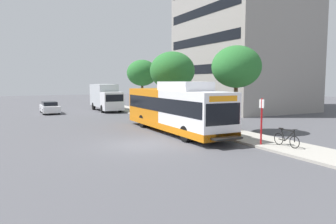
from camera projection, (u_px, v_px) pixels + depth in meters
The scene contains 11 objects.
ground_plane at pixel (102, 127), 25.48m from camera, with size 120.00×120.00×0.00m, color #4C4C51.
sidewalk_curb at pixel (189, 124), 26.86m from camera, with size 3.00×56.00×0.14m, color #A8A399.
transit_bus at pixel (175, 109), 22.76m from camera, with size 2.58×12.25×3.65m.
bus_stop_sign_pole at pixel (262, 118), 17.75m from camera, with size 0.10×0.36×2.60m.
bicycle_parked at pixel (286, 139), 17.28m from camera, with size 0.52×1.76×1.02m.
street_tree_near_stop at pixel (236, 67), 22.54m from camera, with size 3.51×3.51×6.05m.
street_tree_mid_block at pixel (172, 71), 31.00m from camera, with size 4.37×4.37×6.39m.
street_tree_far_block at pixel (142, 73), 37.78m from camera, with size 3.64×3.64×6.04m.
parked_car_far_lane at pixel (50, 108), 36.15m from camera, with size 1.80×4.50×1.33m.
box_truck_background at pixel (106, 97), 39.10m from camera, with size 2.32×7.01×3.25m.
lattice_comm_tower at pixel (196, 49), 56.55m from camera, with size 1.10×1.10×28.10m.
Camera 1 is at (-6.70, -16.91, 3.72)m, focal length 34.01 mm.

